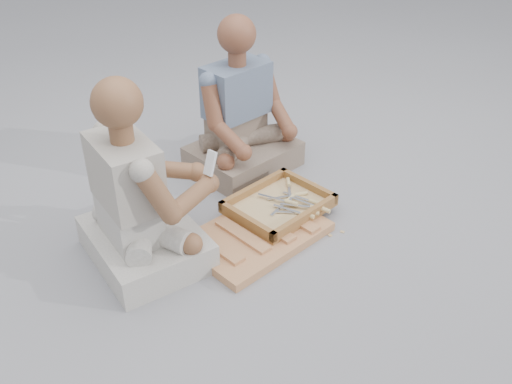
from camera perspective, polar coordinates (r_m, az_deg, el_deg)
ground at (r=2.71m, az=3.12°, el=-5.45°), size 60.00×60.00×0.00m
carved_panel at (r=2.75m, az=0.02°, el=-4.32°), size 0.72×0.55×0.04m
tool_tray at (r=2.88m, az=2.30°, el=-1.31°), size 0.55×0.47×0.06m
chisel_0 at (r=2.90m, az=5.57°, el=-0.94°), size 0.11×0.21×0.02m
chisel_1 at (r=2.95m, az=4.12°, el=-0.27°), size 0.22×0.08×0.02m
chisel_2 at (r=3.02m, az=3.29°, el=0.76°), size 0.13×0.20×0.02m
chisel_3 at (r=2.80m, az=4.75°, el=-2.20°), size 0.12×0.20×0.02m
chisel_4 at (r=2.84m, az=6.39°, el=-1.58°), size 0.10×0.21×0.02m
chisel_5 at (r=2.87m, az=3.16°, el=-0.97°), size 0.13×0.20×0.02m
chisel_6 at (r=2.82m, az=5.18°, el=-2.11°), size 0.19×0.15×0.02m
chisel_7 at (r=2.84m, az=5.70°, el=-1.52°), size 0.17×0.16×0.02m
chisel_8 at (r=2.91m, az=3.25°, el=-0.82°), size 0.21×0.10×0.02m
wood_chip_0 at (r=3.01m, az=-6.24°, el=-1.21°), size 0.02×0.02×0.00m
wood_chip_1 at (r=2.80m, az=7.41°, el=-4.31°), size 0.02×0.02×0.00m
wood_chip_2 at (r=2.78m, az=2.41°, el=-4.39°), size 0.02×0.02×0.00m
wood_chip_3 at (r=2.98m, az=-3.21°, el=-1.43°), size 0.02×0.02×0.00m
wood_chip_4 at (r=2.85m, az=3.79°, el=-3.36°), size 0.02×0.02×0.00m
wood_chip_5 at (r=2.67m, az=0.83°, el=-6.15°), size 0.02×0.02×0.00m
wood_chip_6 at (r=2.74m, az=5.52°, el=-5.09°), size 0.02×0.02×0.00m
wood_chip_7 at (r=3.05m, az=1.62°, el=-0.46°), size 0.02×0.02×0.00m
wood_chip_8 at (r=2.83m, az=8.63°, el=-3.96°), size 0.02×0.02×0.00m
wood_chip_9 at (r=3.18m, az=5.93°, el=0.84°), size 0.02×0.02×0.00m
wood_chip_10 at (r=2.73m, az=1.26°, el=-5.14°), size 0.02×0.02×0.00m
wood_chip_11 at (r=2.92m, az=4.28°, el=-2.36°), size 0.02×0.02×0.00m
wood_chip_12 at (r=3.24m, az=1.26°, el=1.68°), size 0.02×0.02×0.00m
wood_chip_13 at (r=2.90m, az=-2.79°, el=-2.60°), size 0.02×0.02×0.00m
wood_chip_14 at (r=2.90m, az=-3.71°, el=-2.63°), size 0.02×0.02×0.00m
craftsman at (r=2.52m, az=-11.59°, el=-1.08°), size 0.59×0.57×0.88m
companion at (r=3.19m, az=-1.47°, el=7.13°), size 0.64×0.54×0.88m
mobile_phone at (r=2.53m, az=-4.60°, el=2.91°), size 0.06×0.06×0.11m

